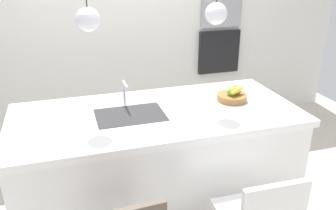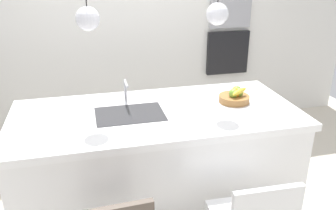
% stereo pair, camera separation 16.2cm
% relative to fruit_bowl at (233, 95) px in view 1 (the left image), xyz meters
% --- Properties ---
extents(floor, '(6.60, 6.60, 0.00)m').
position_rel_fruit_bowl_xyz_m(floor, '(-0.73, -0.05, -0.94)').
color(floor, beige).
rests_on(floor, ground).
extents(back_wall, '(6.00, 0.10, 2.60)m').
position_rel_fruit_bowl_xyz_m(back_wall, '(-0.73, 1.60, 0.36)').
color(back_wall, silver).
rests_on(back_wall, ground).
extents(kitchen_island, '(2.40, 1.09, 0.89)m').
position_rel_fruit_bowl_xyz_m(kitchen_island, '(-0.73, -0.05, -0.50)').
color(kitchen_island, white).
rests_on(kitchen_island, ground).
extents(sink_basin, '(0.56, 0.40, 0.02)m').
position_rel_fruit_bowl_xyz_m(sink_basin, '(-0.95, -0.05, -0.06)').
color(sink_basin, '#2D2D30').
rests_on(sink_basin, kitchen_island).
extents(faucet, '(0.02, 0.17, 0.22)m').
position_rel_fruit_bowl_xyz_m(faucet, '(-0.95, 0.16, 0.09)').
color(faucet, silver).
rests_on(faucet, kitchen_island).
extents(fruit_bowl, '(0.27, 0.27, 0.14)m').
position_rel_fruit_bowl_xyz_m(fruit_bowl, '(0.00, 0.00, 0.00)').
color(fruit_bowl, '#9E6B38').
rests_on(fruit_bowl, kitchen_island).
extents(microwave, '(0.54, 0.08, 0.34)m').
position_rel_fruit_bowl_xyz_m(microwave, '(0.56, 1.53, 0.49)').
color(microwave, '#9E9EA3').
rests_on(microwave, back_wall).
extents(oven, '(0.56, 0.08, 0.56)m').
position_rel_fruit_bowl_xyz_m(oven, '(0.56, 1.53, -0.01)').
color(oven, black).
rests_on(oven, back_wall).
extents(pendant_light_left, '(0.18, 0.18, 0.78)m').
position_rel_fruit_bowl_xyz_m(pendant_light_left, '(-1.22, -0.05, 0.73)').
color(pendant_light_left, silver).
extents(pendant_light_right, '(0.18, 0.18, 0.78)m').
position_rel_fruit_bowl_xyz_m(pendant_light_right, '(-0.23, -0.05, 0.73)').
color(pendant_light_right, silver).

